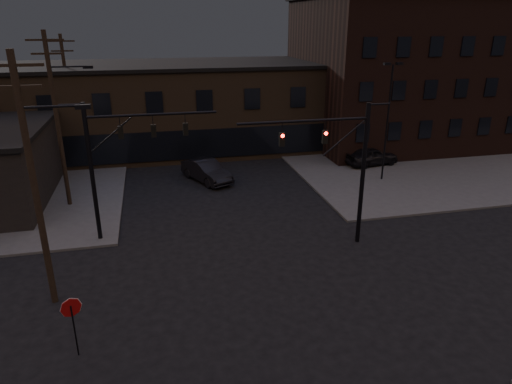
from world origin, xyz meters
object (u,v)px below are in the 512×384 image
traffic_signal_far (114,156)px  car_crossing (207,171)px  traffic_signal_near (344,161)px  parked_car_lot_a (372,156)px  parked_car_lot_b (389,136)px  stop_sign (72,314)px

traffic_signal_far → car_crossing: size_ratio=1.55×
car_crossing → traffic_signal_far: bearing=-148.7°
traffic_signal_near → car_crossing: bearing=115.4°
traffic_signal_near → parked_car_lot_a: 16.26m
traffic_signal_far → parked_car_lot_a: (20.66, 9.72, -4.07)m
car_crossing → parked_car_lot_b: bearing=-4.1°
traffic_signal_far → parked_car_lot_a: bearing=25.2°
traffic_signal_near → traffic_signal_far: size_ratio=1.00×
parked_car_lot_a → car_crossing: parked_car_lot_a is taller
traffic_signal_near → parked_car_lot_b: traffic_signal_near is taller
stop_sign → parked_car_lot_b: 38.14m
parked_car_lot_b → car_crossing: (-19.91, -7.55, 0.02)m
parked_car_lot_a → parked_car_lot_b: 8.75m
parked_car_lot_a → car_crossing: 14.57m
stop_sign → car_crossing: stop_sign is taller
traffic_signal_far → parked_car_lot_a: 23.19m
stop_sign → parked_car_lot_b: size_ratio=0.53×
parked_car_lot_a → parked_car_lot_b: bearing=-47.0°
traffic_signal_near → car_crossing: size_ratio=1.55×
traffic_signal_far → stop_sign: traffic_signal_far is taller
traffic_signal_near → traffic_signal_far: same height
traffic_signal_far → traffic_signal_near: bearing=-16.2°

